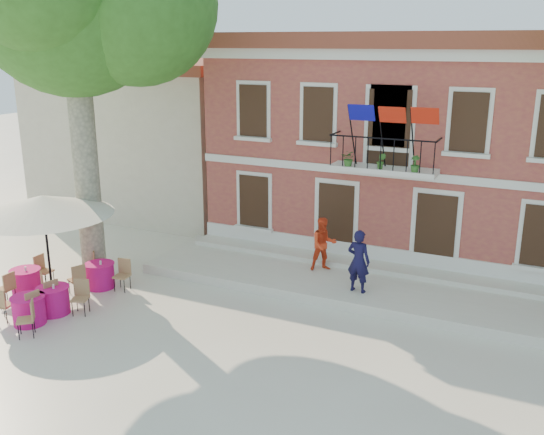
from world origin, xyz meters
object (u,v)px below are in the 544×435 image
at_px(cafe_table_2, 29,309).
at_px(cafe_table_3, 100,274).
at_px(pedestrian_orange, 324,244).
at_px(cafe_table_0, 26,281).
at_px(pedestrian_navy, 359,261).
at_px(cafe_table_1, 53,299).
at_px(patio_umbrella, 43,205).

height_order(cafe_table_2, cafe_table_3, same).
bearing_deg(cafe_table_3, cafe_table_2, -90.87).
xyz_separation_m(pedestrian_orange, cafe_table_0, (-7.52, -4.88, -0.73)).
height_order(pedestrian_navy, cafe_table_0, pedestrian_navy).
height_order(pedestrian_orange, cafe_table_1, pedestrian_orange).
xyz_separation_m(cafe_table_0, cafe_table_2, (1.61, -1.42, 0.01)).
bearing_deg(pedestrian_orange, cafe_table_3, 175.67).
bearing_deg(cafe_table_1, pedestrian_orange, 43.72).
distance_m(pedestrian_orange, cafe_table_0, 8.99).
bearing_deg(cafe_table_2, cafe_table_0, 138.54).
bearing_deg(pedestrian_orange, cafe_table_2, -168.67).
distance_m(patio_umbrella, cafe_table_3, 2.65).
bearing_deg(cafe_table_0, cafe_table_2, -41.46).
xyz_separation_m(cafe_table_2, cafe_table_3, (0.04, 2.75, 0.00)).
height_order(pedestrian_navy, pedestrian_orange, pedestrian_navy).
distance_m(cafe_table_0, cafe_table_1, 1.85).
bearing_deg(patio_umbrella, cafe_table_0, -140.06).
bearing_deg(patio_umbrella, cafe_table_3, 38.51).
distance_m(pedestrian_orange, cafe_table_3, 6.90).
height_order(pedestrian_navy, cafe_table_2, pedestrian_navy).
relative_size(pedestrian_orange, cafe_table_1, 0.92).
bearing_deg(cafe_table_1, cafe_table_3, 92.24).
height_order(patio_umbrella, cafe_table_0, patio_umbrella).
bearing_deg(cafe_table_0, pedestrian_orange, 33.01).
bearing_deg(pedestrian_navy, patio_umbrella, 27.20).
distance_m(pedestrian_navy, pedestrian_orange, 1.91).
relative_size(cafe_table_1, cafe_table_3, 1.00).
bearing_deg(cafe_table_2, pedestrian_orange, 46.83).
relative_size(patio_umbrella, pedestrian_orange, 2.36).
bearing_deg(cafe_table_1, patio_umbrella, 137.01).
distance_m(cafe_table_0, cafe_table_2, 2.14).
height_order(pedestrian_navy, cafe_table_3, pedestrian_navy).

